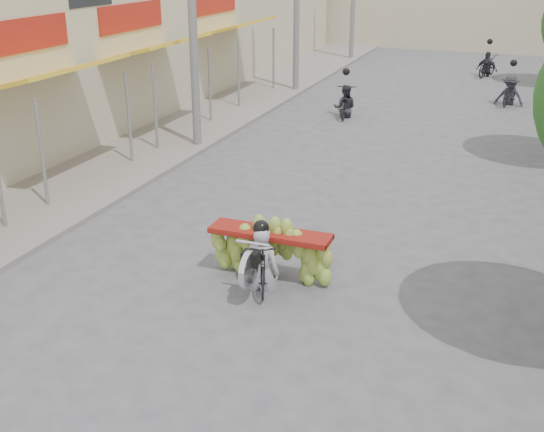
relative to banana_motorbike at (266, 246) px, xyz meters
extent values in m
cube|color=gray|center=(-6.69, 10.47, -0.66)|extent=(4.00, 60.00, 0.12)
cube|color=beige|center=(-11.69, 9.47, 2.28)|extent=(8.00, 40.00, 6.00)
cube|color=gold|center=(-6.81, 3.47, 2.03)|extent=(1.77, 4.00, 0.53)
cylinder|color=slate|center=(-5.99, 1.67, 0.55)|extent=(0.08, 0.08, 2.55)
cylinder|color=slate|center=(-5.99, 5.27, 0.55)|extent=(0.08, 0.08, 2.55)
cube|color=#A51F16|center=(-7.69, 3.47, 2.88)|extent=(0.10, 3.50, 0.80)
cube|color=gold|center=(-6.81, 8.47, 2.03)|extent=(1.77, 4.00, 0.53)
cylinder|color=slate|center=(-5.99, 6.67, 0.55)|extent=(0.08, 0.08, 2.55)
cylinder|color=slate|center=(-5.99, 10.27, 0.55)|extent=(0.08, 0.08, 2.55)
cube|color=#A51F16|center=(-7.69, 8.47, 2.88)|extent=(0.10, 3.50, 0.80)
cube|color=gold|center=(-6.81, 14.47, 2.03)|extent=(1.77, 4.00, 0.53)
cylinder|color=slate|center=(-5.99, 12.67, 0.55)|extent=(0.08, 0.08, 2.55)
cylinder|color=slate|center=(-5.99, 16.27, 0.55)|extent=(0.08, 0.08, 2.55)
cube|color=#A51F16|center=(-7.69, 14.47, 2.88)|extent=(0.10, 3.50, 0.80)
cylinder|color=slate|center=(-5.09, 7.47, 3.28)|extent=(0.24, 0.24, 8.00)
imported|color=black|center=(0.00, -0.13, -0.25)|extent=(1.00, 1.67, 0.95)
cylinder|color=silver|center=(0.00, -0.78, -0.10)|extent=(0.10, 0.66, 0.66)
cube|color=black|center=(0.00, -0.68, 0.08)|extent=(0.28, 0.22, 0.22)
cylinder|color=silver|center=(0.00, -0.58, 0.30)|extent=(0.60, 0.05, 0.05)
cube|color=maroon|center=(0.00, 0.22, 0.16)|extent=(2.20, 0.55, 0.10)
imported|color=#B7B7BF|center=(0.00, -0.18, 0.46)|extent=(0.63, 0.47, 1.76)
sphere|color=black|center=(0.00, -0.21, 1.31)|extent=(0.28, 0.28, 0.28)
imported|color=black|center=(-2.02, 12.84, -0.23)|extent=(0.93, 1.84, 0.99)
imported|color=#2A2B33|center=(-2.02, 12.84, 0.40)|extent=(0.86, 0.60, 1.65)
sphere|color=black|center=(-2.02, 12.84, 0.86)|extent=(0.26, 0.26, 0.26)
imported|color=black|center=(3.28, 16.86, -0.18)|extent=(0.86, 1.90, 1.08)
imported|color=#2A2B33|center=(3.28, 16.86, 0.40)|extent=(1.14, 0.74, 1.65)
sphere|color=black|center=(3.28, 16.86, 0.86)|extent=(0.26, 0.26, 0.26)
imported|color=black|center=(2.00, 22.84, -0.24)|extent=(1.09, 1.82, 0.96)
imported|color=#2A2B33|center=(2.00, 22.84, 0.40)|extent=(1.08, 0.80, 1.65)
sphere|color=black|center=(2.00, 22.84, 0.86)|extent=(0.26, 0.26, 0.26)
camera|label=1|loc=(3.96, -10.13, 4.90)|focal=45.00mm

